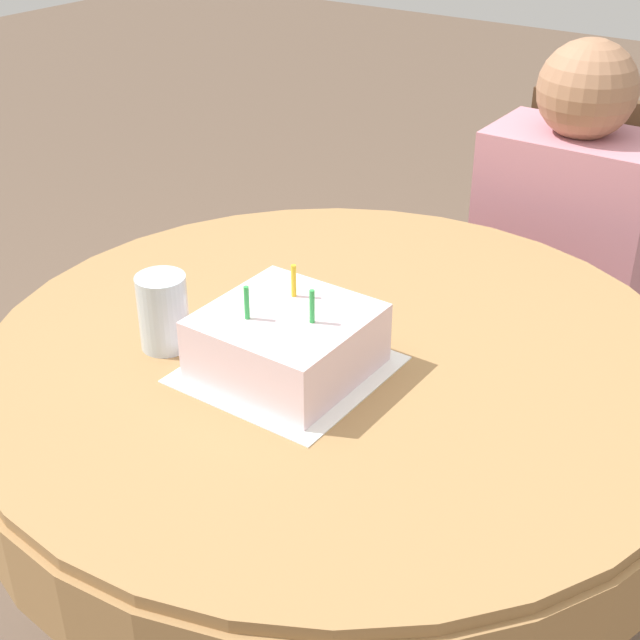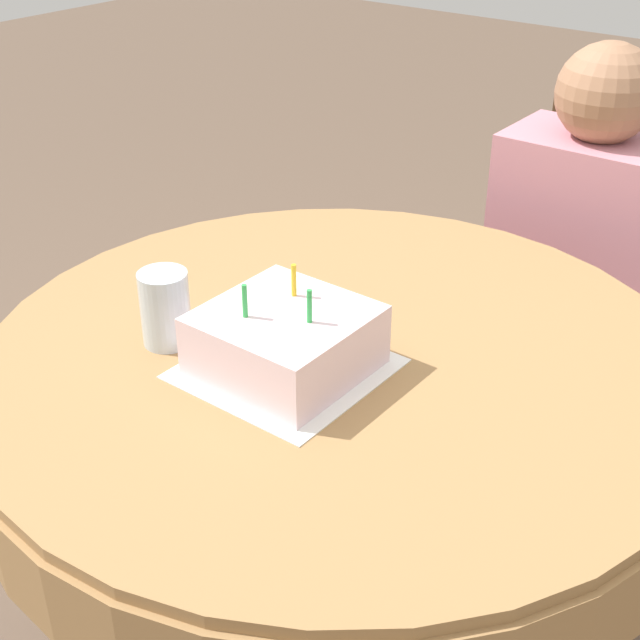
{
  "view_description": "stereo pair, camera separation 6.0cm",
  "coord_description": "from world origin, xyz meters",
  "px_view_note": "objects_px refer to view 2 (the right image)",
  "views": [
    {
      "loc": [
        0.69,
        -1.03,
        1.51
      ],
      "look_at": [
        -0.01,
        -0.03,
        0.81
      ],
      "focal_mm": 50.0,
      "sensor_mm": 36.0,
      "label": 1
    },
    {
      "loc": [
        0.74,
        -0.99,
        1.51
      ],
      "look_at": [
        -0.01,
        -0.03,
        0.81
      ],
      "focal_mm": 50.0,
      "sensor_mm": 36.0,
      "label": 2
    }
  ],
  "objects_px": {
    "chair": "(586,289)",
    "birthday_cake": "(285,341)",
    "person": "(580,236)",
    "drinking_glass": "(165,308)"
  },
  "relations": [
    {
      "from": "person",
      "to": "drinking_glass",
      "type": "height_order",
      "value": "person"
    },
    {
      "from": "person",
      "to": "birthday_cake",
      "type": "xyz_separation_m",
      "value": [
        -0.09,
        -0.95,
        0.14
      ]
    },
    {
      "from": "chair",
      "to": "drinking_glass",
      "type": "height_order",
      "value": "chair"
    },
    {
      "from": "chair",
      "to": "birthday_cake",
      "type": "distance_m",
      "value": 1.1
    },
    {
      "from": "chair",
      "to": "drinking_glass",
      "type": "xyz_separation_m",
      "value": [
        -0.29,
        -1.1,
        0.33
      ]
    },
    {
      "from": "chair",
      "to": "drinking_glass",
      "type": "relative_size",
      "value": 7.36
    },
    {
      "from": "chair",
      "to": "birthday_cake",
      "type": "xyz_separation_m",
      "value": [
        -0.08,
        -1.05,
        0.32
      ]
    },
    {
      "from": "birthday_cake",
      "to": "drinking_glass",
      "type": "relative_size",
      "value": 1.85
    },
    {
      "from": "person",
      "to": "drinking_glass",
      "type": "distance_m",
      "value": 1.06
    },
    {
      "from": "chair",
      "to": "person",
      "type": "relative_size",
      "value": 0.84
    }
  ]
}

